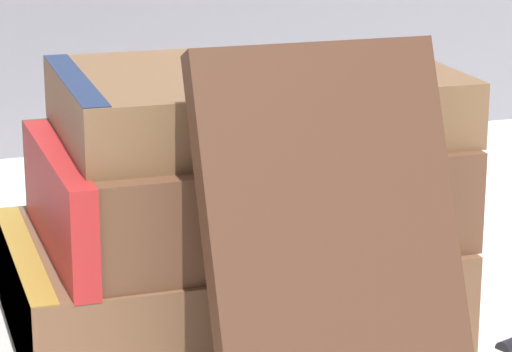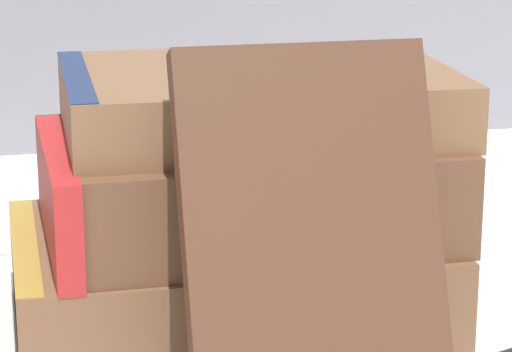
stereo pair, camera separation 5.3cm
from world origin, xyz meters
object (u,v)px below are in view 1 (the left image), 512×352
at_px(book_flat_middle, 232,185).
at_px(book_leaning_front, 334,254).
at_px(pocket_watch, 304,63).
at_px(book_flat_bottom, 213,280).
at_px(reading_glasses, 46,241).
at_px(book_flat_top, 243,101).

distance_m(book_flat_middle, book_leaning_front, 0.11).
xyz_separation_m(book_flat_middle, pocket_watch, (0.04, -0.00, 0.06)).
bearing_deg(book_flat_bottom, reading_glasses, 111.84).
bearing_deg(book_leaning_front, pocket_watch, 77.26).
bearing_deg(book_flat_middle, pocket_watch, -5.01).
distance_m(book_leaning_front, pocket_watch, 0.12).
relative_size(book_flat_middle, pocket_watch, 3.31).
xyz_separation_m(book_flat_middle, reading_glasses, (-0.07, 0.15, -0.07)).
relative_size(book_flat_bottom, book_flat_middle, 1.07).
distance_m(book_flat_bottom, reading_glasses, 0.17).
bearing_deg(pocket_watch, book_flat_middle, 175.82).
height_order(book_flat_bottom, reading_glasses, book_flat_bottom).
bearing_deg(book_leaning_front, book_flat_bottom, 101.18).
bearing_deg(pocket_watch, book_leaning_front, -102.74).
height_order(book_flat_bottom, book_flat_middle, book_flat_middle).
height_order(book_flat_middle, pocket_watch, pocket_watch).
distance_m(pocket_watch, reading_glasses, 0.23).
bearing_deg(pocket_watch, reading_glasses, 124.12).
bearing_deg(book_flat_top, book_leaning_front, -86.99).
relative_size(book_flat_bottom, book_leaning_front, 1.33).
height_order(book_flat_middle, reading_glasses, book_flat_middle).
bearing_deg(book_flat_bottom, pocket_watch, -6.26).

